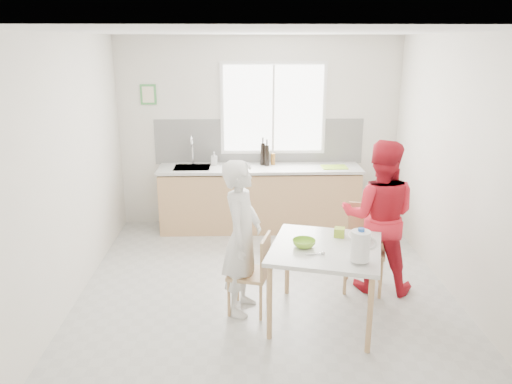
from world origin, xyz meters
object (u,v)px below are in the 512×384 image
milk_jug (361,246)px  wine_bottle_b (267,155)px  bowl_green (304,243)px  wine_bottle_a (263,154)px  person_red (379,217)px  chair_left (255,270)px  chair_far (365,243)px  bowl_white (360,237)px  dining_table (326,254)px  person_white (242,238)px

milk_jug → wine_bottle_b: bearing=118.3°
bowl_green → wine_bottle_b: (-0.22, 2.57, 0.26)m
bowl_green → wine_bottle_a: size_ratio=0.68×
person_red → wine_bottle_a: (-1.15, 1.97, 0.25)m
chair_left → wine_bottle_b: 2.48m
wine_bottle_b → bowl_green: bearing=-85.0°
chair_left → milk_jug: size_ratio=2.76×
chair_far → wine_bottle_b: (-0.99, 1.88, 0.56)m
wine_bottle_b → chair_far: bearing=-62.3°
person_red → bowl_white: person_red is taller
dining_table → person_red: (0.67, 0.65, 0.14)m
wine_bottle_a → milk_jug: bearing=-76.4°
person_white → bowl_green: bearing=-94.6°
wine_bottle_b → bowl_white: bearing=-72.0°
chair_left → wine_bottle_a: bearing=-168.7°
dining_table → chair_left: size_ratio=1.52×
dining_table → chair_far: chair_far is taller
person_red → wine_bottle_a: bearing=-44.1°
chair_left → chair_far: chair_far is taller
person_red → bowl_white: bearing=73.0°
bowl_green → bowl_white: bowl_green is taller
dining_table → wine_bottle_a: wine_bottle_a is taller
wine_bottle_a → bowl_green: bearing=-83.9°
bowl_green → chair_far: bearing=42.2°
chair_left → person_white: 0.35m
wine_bottle_a → wine_bottle_b: (0.05, -0.05, -0.01)m
bowl_white → milk_jug: bearing=-102.9°
chair_left → chair_far: 1.32m
chair_left → person_red: person_red is taller
chair_far → bowl_white: (-0.20, -0.54, 0.29)m
wine_bottle_b → person_white: bearing=-98.6°
dining_table → bowl_white: bearing=24.3°
milk_jug → chair_far: bearing=88.7°
person_white → person_red: person_red is taller
person_white → wine_bottle_a: person_white is taller
person_red → wine_bottle_b: 2.23m
dining_table → bowl_white: size_ratio=5.56×
milk_jug → wine_bottle_a: bearing=119.1°
person_white → person_red: (1.46, 0.43, 0.05)m
dining_table → bowl_white: (0.36, 0.16, 0.11)m
person_white → milk_jug: bearing=-103.7°
chair_left → wine_bottle_b: bearing=-170.1°
bowl_white → milk_jug: 0.55m
chair_left → wine_bottle_b: wine_bottle_b is taller
chair_left → chair_far: (1.22, 0.51, 0.06)m
dining_table → chair_far: size_ratio=1.33×
wine_bottle_b → dining_table: bearing=-80.5°
chair_far → wine_bottle_a: wine_bottle_a is taller
chair_left → person_white: bearing=-90.0°
milk_jug → wine_bottle_b: 3.01m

